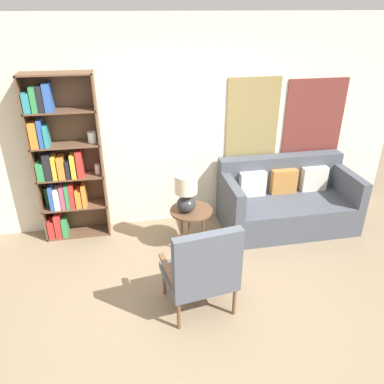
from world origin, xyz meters
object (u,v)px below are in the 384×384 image
side_table (191,214)px  armchair (203,269)px  table_lamp (186,192)px  bookshelf (62,165)px  couch (286,202)px

side_table → armchair: bearing=-95.4°
side_table → table_lamp: table_lamp is taller
bookshelf → side_table: 1.70m
bookshelf → armchair: bookshelf is taller
bookshelf → couch: 2.97m
bookshelf → armchair: bearing=-51.2°
bookshelf → table_lamp: bookshelf is taller
bookshelf → table_lamp: bearing=-22.4°
bookshelf → couch: size_ratio=1.19×
armchair → table_lamp: table_lamp is taller
armchair → table_lamp: 1.17m
armchair → couch: (1.49, 1.46, -0.20)m
side_table → table_lamp: size_ratio=1.09×
armchair → side_table: 1.17m
bookshelf → armchair: 2.28m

